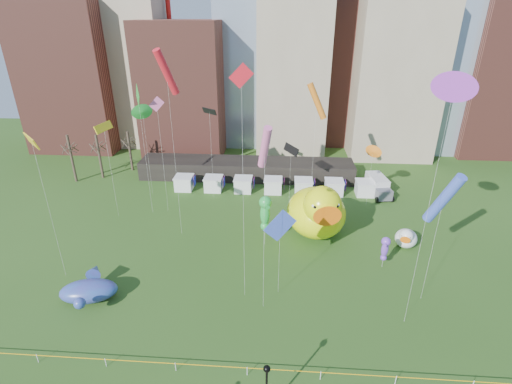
# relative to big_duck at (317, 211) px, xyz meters

# --- Properties ---
(ground) EXTENTS (160.00, 160.00, 0.00)m
(ground) POSITION_rel_big_duck_xyz_m (-7.14, -22.55, -3.73)
(ground) COLOR #294D18
(ground) RESTS_ON ground
(skyline) EXTENTS (101.00, 23.00, 68.00)m
(skyline) POSITION_rel_big_duck_xyz_m (-4.89, 38.51, 17.71)
(skyline) COLOR brown
(skyline) RESTS_ON ground
(pavilion) EXTENTS (38.00, 6.00, 3.20)m
(pavilion) POSITION_rel_big_duck_xyz_m (-11.14, 19.45, -2.13)
(pavilion) COLOR black
(pavilion) RESTS_ON ground
(vendor_tents) EXTENTS (33.24, 2.80, 2.40)m
(vendor_tents) POSITION_rel_big_duck_xyz_m (-6.12, 13.45, -2.62)
(vendor_tents) COLOR white
(vendor_tents) RESTS_ON ground
(bare_trees) EXTENTS (8.44, 6.44, 8.50)m
(bare_trees) POSITION_rel_big_duck_xyz_m (-37.31, 17.99, 0.29)
(bare_trees) COLOR #382B21
(bare_trees) RESTS_ON ground
(caution_tape) EXTENTS (50.00, 0.06, 0.90)m
(caution_tape) POSITION_rel_big_duck_xyz_m (-7.14, -22.55, -3.04)
(caution_tape) COLOR white
(caution_tape) RESTS_ON ground
(big_duck) EXTENTS (8.93, 11.10, 8.11)m
(big_duck) POSITION_rel_big_duck_xyz_m (0.00, 0.00, 0.00)
(big_duck) COLOR #F1FF0D
(big_duck) RESTS_ON ground
(small_duck) EXTENTS (3.73, 4.14, 2.89)m
(small_duck) POSITION_rel_big_duck_xyz_m (11.19, -1.96, -2.40)
(small_duck) COLOR white
(small_duck) RESTS_ON ground
(seahorse_green) EXTENTS (1.97, 2.25, 6.94)m
(seahorse_green) POSITION_rel_big_duck_xyz_m (-6.71, -2.77, 1.25)
(seahorse_green) COLOR silver
(seahorse_green) RESTS_ON ground
(seahorse_purple) EXTENTS (1.36, 1.53, 4.11)m
(seahorse_purple) POSITION_rel_big_duck_xyz_m (7.35, -6.62, -0.93)
(seahorse_purple) COLOR silver
(seahorse_purple) RESTS_ON ground
(whale_inflatable) EXTENTS (6.34, 7.48, 2.57)m
(whale_inflatable) POSITION_rel_big_duck_xyz_m (-24.38, -14.34, -2.55)
(whale_inflatable) COLOR #42338C
(whale_inflatable) RESTS_ON ground
(lamppost) EXTENTS (0.52, 0.52, 5.00)m
(lamppost) POSITION_rel_big_duck_xyz_m (-5.42, -25.75, -0.67)
(lamppost) COLOR black
(lamppost) RESTS_ON footpath
(box_truck) EXTENTS (3.46, 6.94, 2.82)m
(box_truck) POSITION_rel_big_duck_xyz_m (11.08, 14.14, -2.27)
(box_truck) COLOR silver
(box_truck) RESTS_ON ground
(kite_0) EXTENTS (2.44, 3.14, 23.79)m
(kite_0) POSITION_rel_big_duck_xyz_m (-18.10, -0.75, 17.38)
(kite_0) COLOR silver
(kite_0) RESTS_ON ground
(kite_1) EXTENTS (1.99, 0.69, 17.09)m
(kite_1) POSITION_rel_big_duck_xyz_m (-21.86, 5.90, 11.84)
(kite_1) COLOR silver
(kite_1) RESTS_ON ground
(kite_2) EXTENTS (2.45, 2.08, 14.45)m
(kite_2) POSITION_rel_big_duck_xyz_m (-15.72, 10.90, 10.21)
(kite_2) COLOR silver
(kite_2) RESTS_ON ground
(kite_3) EXTENTS (1.56, 3.05, 18.90)m
(kite_3) POSITION_rel_big_duck_xyz_m (-24.06, 5.20, 13.26)
(kite_3) COLOR silver
(kite_3) RESTS_ON ground
(kite_4) EXTENTS (1.11, 3.54, 13.88)m
(kite_4) POSITION_rel_big_duck_xyz_m (-28.70, 3.66, 9.57)
(kite_4) COLOR silver
(kite_4) RESTS_ON ground
(kite_5) EXTENTS (2.62, 3.40, 14.53)m
(kite_5) POSITION_rel_big_duck_xyz_m (10.16, -11.91, 7.92)
(kite_5) COLOR silver
(kite_5) RESTS_ON ground
(kite_6) EXTENTS (3.06, 1.22, 18.67)m
(kite_6) POSITION_rel_big_duck_xyz_m (-0.25, 8.84, 12.40)
(kite_6) COLOR silver
(kite_6) RESTS_ON ground
(kite_7) EXTENTS (1.90, 1.60, 23.45)m
(kite_7) POSITION_rel_big_duck_xyz_m (7.50, -15.44, 18.57)
(kite_7) COLOR silver
(kite_7) RESTS_ON ground
(kite_8) EXTENTS (2.06, 0.34, 23.58)m
(kite_8) POSITION_rel_big_duck_xyz_m (-8.33, -12.61, 17.88)
(kite_8) COLOR silver
(kite_8) RESTS_ON ground
(kite_9) EXTENTS (1.46, 2.51, 19.08)m
(kite_9) POSITION_rel_big_duck_xyz_m (-6.27, -14.29, 13.29)
(kite_9) COLOR silver
(kite_9) RESTS_ON ground
(kite_10) EXTENTS (2.28, 3.57, 9.41)m
(kite_10) POSITION_rel_big_duck_xyz_m (-3.50, 9.58, 5.09)
(kite_10) COLOR silver
(kite_10) RESTS_ON ground
(kite_11) EXTENTS (1.84, 1.71, 14.76)m
(kite_11) POSITION_rel_big_duck_xyz_m (-26.03, 11.35, 9.90)
(kite_11) COLOR silver
(kite_11) RESTS_ON ground
(kite_12) EXTENTS (2.84, 2.78, 16.53)m
(kite_12) POSITION_rel_big_duck_xyz_m (-28.98, -10.86, 12.20)
(kite_12) COLOR silver
(kite_12) RESTS_ON ground
(kite_13) EXTENTS (3.30, 1.31, 9.97)m
(kite_13) POSITION_rel_big_duck_xyz_m (-4.80, -11.92, 4.43)
(kite_13) COLOR silver
(kite_13) RESTS_ON ground
(kite_14) EXTENTS (1.47, 1.42, 9.64)m
(kite_14) POSITION_rel_big_duck_xyz_m (8.51, 9.85, 4.99)
(kite_14) COLOR silver
(kite_14) RESTS_ON ground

